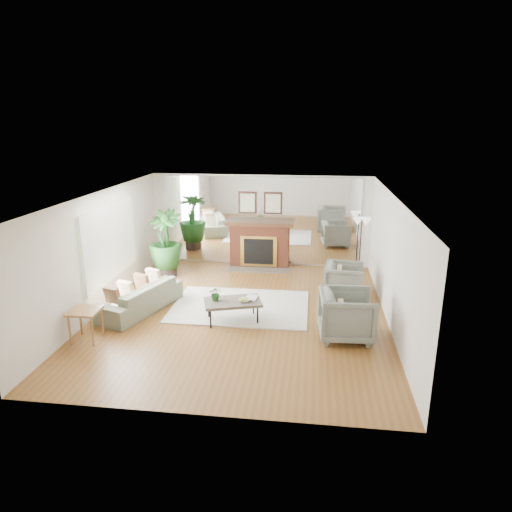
# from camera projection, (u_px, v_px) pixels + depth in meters

# --- Properties ---
(ground) EXTENTS (7.00, 7.00, 0.00)m
(ground) POSITION_uv_depth(u_px,v_px,m) (241.00, 313.00, 9.63)
(ground) COLOR brown
(ground) RESTS_ON ground
(wall_left) EXTENTS (0.02, 7.00, 2.50)m
(wall_left) POSITION_uv_depth(u_px,v_px,m) (101.00, 251.00, 9.64)
(wall_left) COLOR silver
(wall_left) RESTS_ON ground
(wall_right) EXTENTS (0.02, 7.00, 2.50)m
(wall_right) POSITION_uv_depth(u_px,v_px,m) (391.00, 262.00, 8.92)
(wall_right) COLOR silver
(wall_right) RESTS_ON ground
(wall_back) EXTENTS (6.00, 0.02, 2.50)m
(wall_back) POSITION_uv_depth(u_px,v_px,m) (260.00, 220.00, 12.59)
(wall_back) COLOR silver
(wall_back) RESTS_ON ground
(mirror_panel) EXTENTS (5.40, 0.04, 2.40)m
(mirror_panel) POSITION_uv_depth(u_px,v_px,m) (260.00, 221.00, 12.57)
(mirror_panel) COLOR silver
(mirror_panel) RESTS_ON wall_back
(window_panel) EXTENTS (0.04, 2.40, 1.50)m
(window_panel) POSITION_uv_depth(u_px,v_px,m) (110.00, 242.00, 9.98)
(window_panel) COLOR #B2E09E
(window_panel) RESTS_ON wall_left
(fireplace) EXTENTS (1.85, 0.83, 2.05)m
(fireplace) POSITION_uv_depth(u_px,v_px,m) (259.00, 243.00, 12.54)
(fireplace) COLOR brown
(fireplace) RESTS_ON ground
(area_rug) EXTENTS (2.93, 2.09, 0.03)m
(area_rug) POSITION_uv_depth(u_px,v_px,m) (240.00, 306.00, 9.94)
(area_rug) COLOR silver
(area_rug) RESTS_ON ground
(coffee_table) EXTENTS (1.27, 0.96, 0.45)m
(coffee_table) POSITION_uv_depth(u_px,v_px,m) (233.00, 302.00, 9.12)
(coffee_table) COLOR #564E44
(coffee_table) RESTS_ON ground
(sofa) EXTENTS (1.43, 2.20, 0.60)m
(sofa) POSITION_uv_depth(u_px,v_px,m) (139.00, 297.00, 9.69)
(sofa) COLOR slate
(sofa) RESTS_ON ground
(armchair_back) EXTENTS (0.95, 0.93, 0.79)m
(armchair_back) POSITION_uv_depth(u_px,v_px,m) (344.00, 281.00, 10.41)
(armchair_back) COLOR slate
(armchair_back) RESTS_ON ground
(armchair_front) EXTENTS (1.05, 1.03, 0.91)m
(armchair_front) POSITION_uv_depth(u_px,v_px,m) (347.00, 315.00, 8.44)
(armchair_front) COLOR slate
(armchair_front) RESTS_ON ground
(side_table) EXTENTS (0.55, 0.55, 0.61)m
(side_table) POSITION_uv_depth(u_px,v_px,m) (85.00, 315.00, 8.31)
(side_table) COLOR #93633B
(side_table) RESTS_ON ground
(potted_ficus) EXTENTS (0.97, 0.97, 1.75)m
(potted_ficus) POSITION_uv_depth(u_px,v_px,m) (165.00, 242.00, 11.64)
(potted_ficus) COLOR black
(potted_ficus) RESTS_ON ground
(floor_lamp) EXTENTS (0.49, 0.27, 1.49)m
(floor_lamp) POSITION_uv_depth(u_px,v_px,m) (362.00, 226.00, 11.85)
(floor_lamp) COLOR black
(floor_lamp) RESTS_ON ground
(tabletop_plant) EXTENTS (0.30, 0.27, 0.30)m
(tabletop_plant) POSITION_uv_depth(u_px,v_px,m) (216.00, 293.00, 9.10)
(tabletop_plant) COLOR #255720
(tabletop_plant) RESTS_ON coffee_table
(fruit_bowl) EXTENTS (0.25, 0.25, 0.06)m
(fruit_bowl) POSITION_uv_depth(u_px,v_px,m) (245.00, 300.00, 9.06)
(fruit_bowl) COLOR #93633B
(fruit_bowl) RESTS_ON coffee_table
(book) EXTENTS (0.27, 0.35, 0.02)m
(book) POSITION_uv_depth(u_px,v_px,m) (246.00, 297.00, 9.26)
(book) COLOR #93633B
(book) RESTS_ON coffee_table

